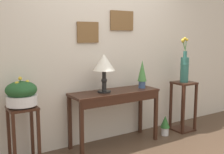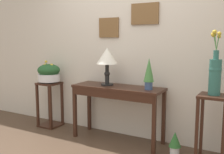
{
  "view_description": "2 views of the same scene",
  "coord_description": "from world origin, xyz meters",
  "px_view_note": "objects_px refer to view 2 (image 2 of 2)",
  "views": [
    {
      "loc": [
        -2.0,
        -2.0,
        1.53
      ],
      "look_at": [
        0.02,
        1.21,
        0.96
      ],
      "focal_mm": 43.76,
      "sensor_mm": 36.0,
      "label": 1
    },
    {
      "loc": [
        1.7,
        -2.02,
        1.41
      ],
      "look_at": [
        -0.11,
        1.18,
        0.89
      ],
      "focal_mm": 42.5,
      "sensor_mm": 36.0,
      "label": 2
    }
  ],
  "objects_px": {
    "potted_plant_on_console": "(149,72)",
    "planter_bowl_wide_left": "(49,73)",
    "table_lamp": "(107,58)",
    "console_table": "(117,94)",
    "flower_vase_tall_right": "(215,73)",
    "pedestal_stand_right": "(212,130)",
    "pedestal_stand_left": "(50,104)",
    "potted_plant_floor": "(175,143)"
  },
  "relations": [
    {
      "from": "potted_plant_on_console",
      "to": "planter_bowl_wide_left",
      "type": "relative_size",
      "value": 1.14
    },
    {
      "from": "potted_plant_on_console",
      "to": "flower_vase_tall_right",
      "type": "xyz_separation_m",
      "value": [
        0.8,
        -0.07,
        0.06
      ]
    },
    {
      "from": "pedestal_stand_left",
      "to": "pedestal_stand_right",
      "type": "distance_m",
      "value": 2.52
    },
    {
      "from": "potted_plant_on_console",
      "to": "planter_bowl_wide_left",
      "type": "xyz_separation_m",
      "value": [
        -1.72,
        0.04,
        -0.12
      ]
    },
    {
      "from": "potted_plant_on_console",
      "to": "pedestal_stand_left",
      "type": "relative_size",
      "value": 0.56
    },
    {
      "from": "pedestal_stand_left",
      "to": "pedestal_stand_right",
      "type": "relative_size",
      "value": 0.9
    },
    {
      "from": "planter_bowl_wide_left",
      "to": "potted_plant_floor",
      "type": "bearing_deg",
      "value": -3.71
    },
    {
      "from": "console_table",
      "to": "pedestal_stand_left",
      "type": "bearing_deg",
      "value": 178.29
    },
    {
      "from": "table_lamp",
      "to": "pedestal_stand_right",
      "type": "height_order",
      "value": "table_lamp"
    },
    {
      "from": "pedestal_stand_left",
      "to": "table_lamp",
      "type": "bearing_deg",
      "value": -0.69
    },
    {
      "from": "pedestal_stand_right",
      "to": "potted_plant_floor",
      "type": "distance_m",
      "value": 0.47
    },
    {
      "from": "console_table",
      "to": "pedestal_stand_left",
      "type": "xyz_separation_m",
      "value": [
        -1.26,
        0.04,
        -0.31
      ]
    },
    {
      "from": "potted_plant_floor",
      "to": "flower_vase_tall_right",
      "type": "bearing_deg",
      "value": 4.08
    },
    {
      "from": "table_lamp",
      "to": "potted_plant_on_console",
      "type": "distance_m",
      "value": 0.65
    },
    {
      "from": "pedestal_stand_left",
      "to": "flower_vase_tall_right",
      "type": "height_order",
      "value": "flower_vase_tall_right"
    },
    {
      "from": "table_lamp",
      "to": "flower_vase_tall_right",
      "type": "bearing_deg",
      "value": -3.79
    },
    {
      "from": "console_table",
      "to": "flower_vase_tall_right",
      "type": "xyz_separation_m",
      "value": [
        1.26,
        -0.07,
        0.38
      ]
    },
    {
      "from": "potted_plant_floor",
      "to": "pedestal_stand_left",
      "type": "bearing_deg",
      "value": 176.29
    },
    {
      "from": "pedestal_stand_right",
      "to": "planter_bowl_wide_left",
      "type": "bearing_deg",
      "value": 177.54
    },
    {
      "from": "console_table",
      "to": "flower_vase_tall_right",
      "type": "distance_m",
      "value": 1.32
    },
    {
      "from": "pedestal_stand_left",
      "to": "flower_vase_tall_right",
      "type": "bearing_deg",
      "value": -2.45
    },
    {
      "from": "console_table",
      "to": "potted_plant_floor",
      "type": "relative_size",
      "value": 4.04
    },
    {
      "from": "flower_vase_tall_right",
      "to": "pedestal_stand_right",
      "type": "bearing_deg",
      "value": -43.02
    },
    {
      "from": "pedestal_stand_left",
      "to": "potted_plant_floor",
      "type": "relative_size",
      "value": 2.31
    },
    {
      "from": "planter_bowl_wide_left",
      "to": "pedestal_stand_right",
      "type": "relative_size",
      "value": 0.45
    },
    {
      "from": "potted_plant_on_console",
      "to": "potted_plant_floor",
      "type": "bearing_deg",
      "value": -14.19
    },
    {
      "from": "console_table",
      "to": "potted_plant_floor",
      "type": "height_order",
      "value": "console_table"
    },
    {
      "from": "flower_vase_tall_right",
      "to": "potted_plant_floor",
      "type": "relative_size",
      "value": 2.26
    },
    {
      "from": "pedestal_stand_left",
      "to": "planter_bowl_wide_left",
      "type": "height_order",
      "value": "planter_bowl_wide_left"
    },
    {
      "from": "planter_bowl_wide_left",
      "to": "potted_plant_floor",
      "type": "xyz_separation_m",
      "value": [
        2.11,
        -0.14,
        -0.7
      ]
    },
    {
      "from": "potted_plant_on_console",
      "to": "potted_plant_floor",
      "type": "xyz_separation_m",
      "value": [
        0.39,
        -0.1,
        -0.82
      ]
    },
    {
      "from": "planter_bowl_wide_left",
      "to": "console_table",
      "type": "bearing_deg",
      "value": -1.71
    },
    {
      "from": "console_table",
      "to": "potted_plant_on_console",
      "type": "height_order",
      "value": "potted_plant_on_console"
    },
    {
      "from": "table_lamp",
      "to": "flower_vase_tall_right",
      "type": "distance_m",
      "value": 1.43
    },
    {
      "from": "potted_plant_on_console",
      "to": "potted_plant_floor",
      "type": "distance_m",
      "value": 0.91
    },
    {
      "from": "table_lamp",
      "to": "flower_vase_tall_right",
      "type": "height_order",
      "value": "flower_vase_tall_right"
    },
    {
      "from": "table_lamp",
      "to": "potted_plant_on_console",
      "type": "relative_size",
      "value": 1.28
    },
    {
      "from": "pedestal_stand_right",
      "to": "flower_vase_tall_right",
      "type": "height_order",
      "value": "flower_vase_tall_right"
    },
    {
      "from": "pedestal_stand_left",
      "to": "console_table",
      "type": "bearing_deg",
      "value": -1.71
    },
    {
      "from": "pedestal_stand_right",
      "to": "console_table",
      "type": "bearing_deg",
      "value": 176.78
    },
    {
      "from": "potted_plant_on_console",
      "to": "pedestal_stand_left",
      "type": "distance_m",
      "value": 1.83
    },
    {
      "from": "pedestal_stand_left",
      "to": "pedestal_stand_right",
      "type": "bearing_deg",
      "value": -2.47
    }
  ]
}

